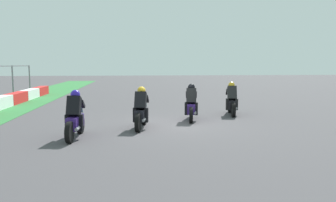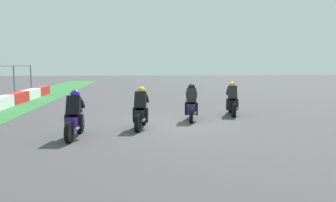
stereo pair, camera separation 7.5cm
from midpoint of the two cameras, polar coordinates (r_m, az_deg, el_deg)
name	(u,v)px [view 2 (the right image)]	position (r m, az deg, el deg)	size (l,w,h in m)	color
ground_plane	(169,125)	(12.75, 0.41, -4.10)	(120.00, 120.00, 0.00)	#484448
rider_lane_a	(232,101)	(15.47, 11.09, -0.06)	(2.03, 0.61, 1.51)	black
rider_lane_b	(191,105)	(13.73, 4.21, -0.75)	(2.03, 0.62, 1.51)	black
rider_lane_c	(141,111)	(12.01, -4.49, -1.75)	(2.03, 0.62, 1.51)	black
rider_lane_d	(75,118)	(10.78, -15.56, -2.87)	(2.04, 0.55, 1.51)	black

